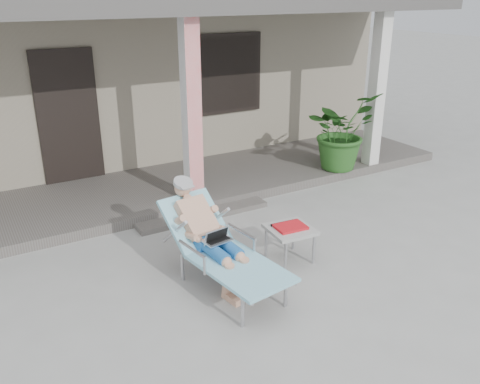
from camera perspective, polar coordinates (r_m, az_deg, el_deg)
ground at (r=5.98m, az=3.94°, el=-9.23°), size 60.00×60.00×0.00m
house at (r=11.19m, az=-15.27°, el=13.83°), size 10.40×5.40×3.30m
porch_deck at (r=8.34m, az=-7.60°, el=0.51°), size 10.00×2.00×0.15m
porch_overhang at (r=7.74m, az=-8.48°, el=19.45°), size 10.00×2.30×2.85m
porch_step at (r=7.39m, az=-4.08°, el=-2.56°), size 2.00×0.30×0.07m
lounger at (r=5.52m, az=-2.86°, el=-3.67°), size 0.89×1.82×1.15m
side_table at (r=6.11m, az=5.65°, el=-4.38°), size 0.56×0.56×0.46m
potted_palm at (r=8.95m, az=11.25°, el=6.75°), size 1.36×1.24×1.33m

